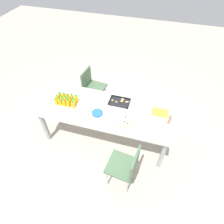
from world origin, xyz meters
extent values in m
plane|color=#B2A899|center=(0.00, 0.00, 0.00)|extent=(12.00, 12.00, 0.00)
cube|color=silver|center=(0.00, 0.00, 0.73)|extent=(2.23, 0.85, 0.04)
cube|color=#99999E|center=(-1.03, -0.34, 0.35)|extent=(0.06, 0.06, 0.71)
cube|color=#99999E|center=(1.03, -0.34, 0.35)|extent=(0.06, 0.06, 0.71)
cube|color=#99999E|center=(-1.03, 0.34, 0.35)|extent=(0.06, 0.06, 0.71)
cube|color=#99999E|center=(1.03, 0.34, 0.35)|extent=(0.06, 0.06, 0.71)
cube|color=#4C6B4C|center=(-0.49, 0.81, 0.45)|extent=(0.44, 0.44, 0.04)
cube|color=#4C6B4C|center=(-0.68, 0.83, 0.64)|extent=(0.07, 0.38, 0.38)
cylinder|color=silver|center=(-0.31, 0.95, 0.21)|extent=(0.02, 0.02, 0.41)
cylinder|color=silver|center=(-0.35, 0.63, 0.21)|extent=(0.02, 0.02, 0.41)
cylinder|color=silver|center=(-0.63, 0.98, 0.21)|extent=(0.02, 0.02, 0.41)
cylinder|color=silver|center=(-0.67, 0.67, 0.21)|extent=(0.02, 0.02, 0.41)
cube|color=#4C6B4C|center=(0.47, -0.74, 0.45)|extent=(0.44, 0.44, 0.04)
cube|color=#4C6B4C|center=(0.65, -0.76, 0.64)|extent=(0.07, 0.38, 0.38)
cylinder|color=silver|center=(0.29, -0.89, 0.21)|extent=(0.02, 0.02, 0.41)
cylinder|color=silver|center=(0.33, -0.57, 0.21)|extent=(0.02, 0.02, 0.41)
cylinder|color=silver|center=(0.61, -0.92, 0.21)|extent=(0.02, 0.02, 0.41)
cylinder|color=silver|center=(0.64, -0.60, 0.21)|extent=(0.02, 0.02, 0.41)
cylinder|color=#F9AE14|center=(-0.82, -0.11, 0.81)|extent=(0.05, 0.05, 0.12)
cylinder|color=#1E8C33|center=(-0.82, -0.11, 0.88)|extent=(0.04, 0.04, 0.02)
cylinder|color=#FAAE14|center=(-0.75, -0.11, 0.81)|extent=(0.06, 0.06, 0.13)
cylinder|color=#1E8C33|center=(-0.75, -0.11, 0.89)|extent=(0.04, 0.04, 0.02)
cylinder|color=#FAAC14|center=(-0.68, -0.11, 0.82)|extent=(0.05, 0.05, 0.13)
cylinder|color=#1E8C33|center=(-0.68, -0.11, 0.89)|extent=(0.03, 0.03, 0.02)
cylinder|color=#FAAC14|center=(-0.61, -0.11, 0.82)|extent=(0.06, 0.06, 0.13)
cylinder|color=#1E8C33|center=(-0.61, -0.11, 0.89)|extent=(0.04, 0.04, 0.02)
cylinder|color=#F9AE14|center=(-0.52, -0.11, 0.81)|extent=(0.06, 0.06, 0.13)
cylinder|color=#1E8C33|center=(-0.52, -0.11, 0.88)|extent=(0.04, 0.04, 0.02)
cylinder|color=#FAAD14|center=(-0.83, -0.04, 0.81)|extent=(0.06, 0.06, 0.12)
cylinder|color=#1E8C33|center=(-0.83, -0.04, 0.88)|extent=(0.04, 0.04, 0.02)
cylinder|color=#FAAF14|center=(-0.74, -0.04, 0.81)|extent=(0.06, 0.06, 0.12)
cylinder|color=#1E8C33|center=(-0.74, -0.04, 0.88)|extent=(0.04, 0.04, 0.02)
cylinder|color=#F9AC14|center=(-0.67, -0.04, 0.81)|extent=(0.06, 0.06, 0.13)
cylinder|color=#1E8C33|center=(-0.67, -0.04, 0.89)|extent=(0.04, 0.04, 0.02)
cylinder|color=#F9AE14|center=(-0.60, -0.03, 0.81)|extent=(0.06, 0.06, 0.13)
cylinder|color=#1E8C33|center=(-0.60, -0.03, 0.89)|extent=(0.04, 0.04, 0.02)
cylinder|color=#F9AC14|center=(-0.53, -0.04, 0.81)|extent=(0.06, 0.06, 0.12)
cylinder|color=#1E8C33|center=(-0.53, -0.04, 0.88)|extent=(0.04, 0.04, 0.02)
cylinder|color=#FAAD14|center=(-0.83, 0.04, 0.81)|extent=(0.06, 0.06, 0.12)
cylinder|color=#1E8C33|center=(-0.83, 0.04, 0.87)|extent=(0.04, 0.04, 0.02)
cylinder|color=#FAAD14|center=(-0.75, 0.04, 0.81)|extent=(0.06, 0.06, 0.12)
cylinder|color=#1E8C33|center=(-0.75, 0.04, 0.88)|extent=(0.04, 0.04, 0.02)
cylinder|color=#F9AE14|center=(-0.68, 0.04, 0.81)|extent=(0.05, 0.05, 0.12)
cylinder|color=#1E8C33|center=(-0.68, 0.04, 0.88)|extent=(0.04, 0.04, 0.02)
cylinder|color=#F9AC14|center=(-0.60, 0.04, 0.82)|extent=(0.05, 0.05, 0.13)
cylinder|color=#1E8C33|center=(-0.60, 0.04, 0.89)|extent=(0.04, 0.04, 0.02)
cylinder|color=#F9AE14|center=(-0.52, 0.04, 0.81)|extent=(0.06, 0.06, 0.13)
cylinder|color=#1E8C33|center=(-0.52, 0.04, 0.88)|extent=(0.04, 0.04, 0.02)
cylinder|color=tan|center=(0.36, -0.13, 0.76)|extent=(0.33, 0.33, 0.02)
cylinder|color=white|center=(0.36, -0.13, 0.77)|extent=(0.31, 0.31, 0.01)
sphere|color=#1E1947|center=(0.39, -0.05, 0.78)|extent=(0.02, 0.02, 0.02)
sphere|color=red|center=(0.42, -0.22, 0.78)|extent=(0.02, 0.02, 0.02)
sphere|color=#66B238|center=(0.29, -0.10, 0.78)|extent=(0.02, 0.02, 0.02)
sphere|color=#66B238|center=(0.44, -0.17, 0.78)|extent=(0.02, 0.02, 0.02)
sphere|color=#66B238|center=(0.34, -0.06, 0.78)|extent=(0.02, 0.02, 0.02)
sphere|color=#1E1947|center=(0.36, -0.19, 0.78)|extent=(0.02, 0.02, 0.02)
sphere|color=#66B238|center=(0.32, 0.00, 0.78)|extent=(0.02, 0.02, 0.02)
sphere|color=#1E1947|center=(0.35, -0.03, 0.78)|extent=(0.02, 0.02, 0.02)
sphere|color=#66B238|center=(0.36, -0.24, 0.78)|extent=(0.02, 0.02, 0.02)
sphere|color=red|center=(0.37, -0.10, 0.78)|extent=(0.02, 0.02, 0.02)
sphere|color=red|center=(0.26, -0.09, 0.78)|extent=(0.02, 0.02, 0.02)
sphere|color=#66B238|center=(0.41, -0.20, 0.78)|extent=(0.02, 0.02, 0.02)
sphere|color=#66B238|center=(0.38, -0.19, 0.78)|extent=(0.02, 0.02, 0.02)
sphere|color=#66B238|center=(0.39, -0.06, 0.78)|extent=(0.02, 0.02, 0.02)
sphere|color=#1E1947|center=(0.36, -0.10, 0.78)|extent=(0.02, 0.02, 0.02)
cube|color=black|center=(0.18, 0.22, 0.75)|extent=(0.35, 0.24, 0.01)
cube|color=black|center=(0.18, 0.11, 0.77)|extent=(0.35, 0.01, 0.03)
cube|color=black|center=(0.18, 0.34, 0.77)|extent=(0.35, 0.01, 0.03)
cube|color=black|center=(0.01, 0.22, 0.77)|extent=(0.01, 0.24, 0.03)
cube|color=black|center=(0.35, 0.22, 0.77)|extent=(0.01, 0.24, 0.03)
ellipsoid|color=tan|center=(0.13, 0.20, 0.77)|extent=(0.04, 0.03, 0.02)
ellipsoid|color=tan|center=(0.30, 0.24, 0.77)|extent=(0.05, 0.04, 0.03)
ellipsoid|color=tan|center=(0.22, 0.27, 0.77)|extent=(0.05, 0.04, 0.03)
ellipsoid|color=tan|center=(0.22, 0.23, 0.77)|extent=(0.05, 0.03, 0.03)
ellipsoid|color=tan|center=(0.23, 0.28, 0.77)|extent=(0.04, 0.03, 0.02)
ellipsoid|color=tan|center=(0.32, 0.26, 0.77)|extent=(0.04, 0.03, 0.02)
ellipsoid|color=tan|center=(0.06, 0.22, 0.77)|extent=(0.04, 0.03, 0.03)
ellipsoid|color=tan|center=(0.22, 0.30, 0.77)|extent=(0.04, 0.03, 0.02)
cylinder|color=blue|center=(-0.10, -0.13, 0.75)|extent=(0.17, 0.17, 0.00)
cylinder|color=blue|center=(-0.10, -0.13, 0.76)|extent=(0.17, 0.17, 0.00)
cylinder|color=blue|center=(-0.10, -0.13, 0.76)|extent=(0.17, 0.17, 0.00)
cylinder|color=blue|center=(-0.10, -0.13, 0.77)|extent=(0.17, 0.17, 0.00)
cylinder|color=blue|center=(-0.10, -0.13, 0.77)|extent=(0.17, 0.17, 0.00)
cylinder|color=blue|center=(-0.10, -0.13, 0.78)|extent=(0.17, 0.17, 0.00)
cylinder|color=blue|center=(-0.10, -0.13, 0.78)|extent=(0.17, 0.17, 0.00)
cylinder|color=blue|center=(-0.10, -0.13, 0.79)|extent=(0.17, 0.17, 0.00)
cube|color=white|center=(-0.36, 0.26, 0.76)|extent=(0.15, 0.15, 0.01)
cylinder|color=#9E7A56|center=(1.02, -0.01, 0.84)|extent=(0.04, 0.04, 0.18)
cube|color=yellow|center=(0.87, 0.17, 0.75)|extent=(0.26, 0.20, 0.01)
camera|label=1|loc=(0.70, -2.03, 2.97)|focal=30.15mm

